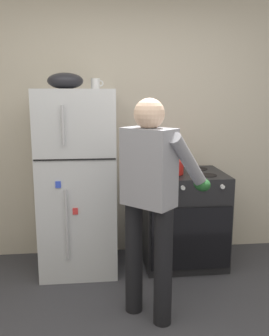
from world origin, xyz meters
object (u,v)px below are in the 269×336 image
red_pot (169,167)px  coffee_mug (96,84)px  mixing_bowl (65,81)px  refrigerator (78,182)px  stove_range (183,218)px  person_cook (152,191)px

red_pot → coffee_mug: (-0.65, 0.10, 0.75)m
coffee_mug → mixing_bowl: mixing_bowl is taller
refrigerator → stove_range: refrigerator is taller
red_pot → mixing_bowl: size_ratio=1.20×
red_pot → mixing_bowl: 1.20m
refrigerator → mixing_bowl: (-0.08, 0.00, 0.90)m
stove_range → person_cook: person_cook is taller
refrigerator → mixing_bowl: bearing=179.8°
coffee_mug → mixing_bowl: bearing=-169.2°
person_cook → coffee_mug: size_ratio=14.28×
red_pot → coffee_mug: 1.00m
person_cook → red_pot: person_cook is taller
stove_range → red_pot: 0.54m
person_cook → mixing_bowl: mixing_bowl is taller
stove_range → person_cook: 1.08m
refrigerator → stove_range: 1.07m
refrigerator → coffee_mug: 0.90m
red_pot → mixing_bowl: bearing=176.9°
coffee_mug → mixing_bowl: size_ratio=0.36×
stove_range → person_cook: (-0.44, -0.84, 0.51)m
person_cook → red_pot: 0.85m
person_cook → coffee_mug: 1.24m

